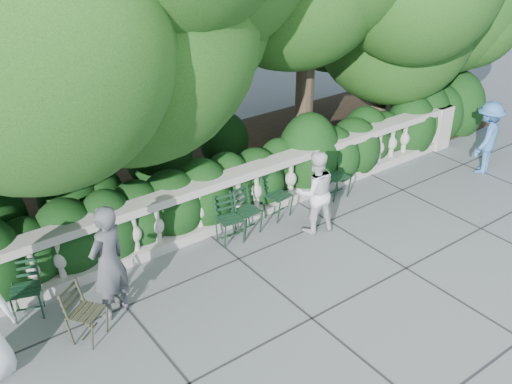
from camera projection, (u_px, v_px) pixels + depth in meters
ground at (294, 272)px, 9.00m from camera, size 90.00×90.00×0.00m
balustrade at (229, 200)px, 10.04m from camera, size 12.00×0.44×1.00m
shrub_hedge at (195, 198)px, 11.12m from camera, size 15.00×2.60×1.70m
chair_b at (31, 321)px, 7.98m from camera, size 0.57×0.60×0.84m
chair_c at (252, 236)px, 9.91m from camera, size 0.48×0.51×0.84m
chair_d at (234, 245)px, 9.66m from camera, size 0.50×0.54×0.84m
chair_e at (284, 219)px, 10.40m from camera, size 0.53×0.56×0.84m
chair_f at (340, 199)px, 11.06m from camera, size 0.45×0.49×0.84m
chair_weathered at (100, 340)px, 7.65m from camera, size 0.64×0.65×0.84m
person_woman_grey at (108, 263)px, 7.74m from camera, size 0.75×0.64×1.73m
person_casual_man at (315, 192)px, 9.76m from camera, size 0.87×0.76×1.50m
person_older_blue at (487, 138)px, 11.79m from camera, size 1.12×0.83×1.54m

